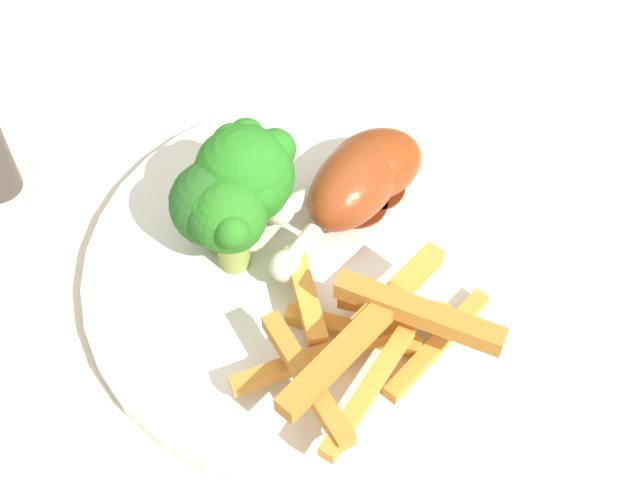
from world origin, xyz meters
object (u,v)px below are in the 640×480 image
(dining_table, at_px, (212,337))
(chicken_drumstick_near, at_px, (352,186))
(broccoli_floret_front, at_px, (213,205))
(broccoli_floret_back, at_px, (224,218))
(chicken_drumstick_far, at_px, (367,169))
(dinner_plate, at_px, (320,266))
(carrot_fries_pile, at_px, (367,333))
(broccoli_floret_middle, at_px, (246,171))

(dining_table, bearing_deg, chicken_drumstick_near, -118.07)
(broccoli_floret_front, relative_size, broccoli_floret_back, 0.97)
(broccoli_floret_front, height_order, chicken_drumstick_far, broccoli_floret_front)
(dining_table, xyz_separation_m, chicken_drumstick_near, (-0.05, -0.09, 0.14))
(dinner_plate, distance_m, chicken_drumstick_far, 0.07)
(broccoli_floret_front, height_order, chicken_drumstick_near, broccoli_floret_front)
(chicken_drumstick_near, bearing_deg, dining_table, 61.93)
(dining_table, height_order, broccoli_floret_front, broccoli_floret_front)
(dinner_plate, relative_size, broccoli_floret_front, 4.48)
(broccoli_floret_front, xyz_separation_m, carrot_fries_pile, (-0.11, -0.01, -0.01))
(dinner_plate, xyz_separation_m, broccoli_floret_front, (0.05, 0.04, 0.04))
(broccoli_floret_middle, relative_size, chicken_drumstick_far, 0.67)
(dining_table, bearing_deg, broccoli_floret_middle, -110.59)
(carrot_fries_pile, relative_size, chicken_drumstick_near, 1.12)
(dining_table, distance_m, broccoli_floret_middle, 0.17)
(broccoli_floret_middle, relative_size, chicken_drumstick_near, 0.58)
(carrot_fries_pile, xyz_separation_m, chicken_drumstick_far, (0.09, -0.08, -0.01))
(dining_table, distance_m, carrot_fries_pile, 0.19)
(carrot_fries_pile, bearing_deg, dining_table, 9.41)
(chicken_drumstick_far, bearing_deg, carrot_fries_pile, 135.61)
(dining_table, bearing_deg, broccoli_floret_front, -147.19)
(carrot_fries_pile, relative_size, chicken_drumstick_far, 1.28)
(chicken_drumstick_near, bearing_deg, broccoli_floret_front, 67.68)
(chicken_drumstick_near, bearing_deg, carrot_fries_pile, 140.33)
(broccoli_floret_middle, distance_m, chicken_drumstick_near, 0.07)
(dining_table, xyz_separation_m, broccoli_floret_back, (-0.03, -0.01, 0.16))
(dinner_plate, xyz_separation_m, carrot_fries_pile, (-0.06, 0.03, 0.03))
(dining_table, relative_size, broccoli_floret_front, 17.38)
(broccoli_floret_middle, height_order, chicken_drumstick_near, broccoli_floret_middle)
(broccoli_floret_back, height_order, chicken_drumstick_far, broccoli_floret_back)
(chicken_drumstick_near, bearing_deg, dinner_plate, 111.83)
(broccoli_floret_middle, distance_m, broccoli_floret_back, 0.03)
(broccoli_floret_front, height_order, carrot_fries_pile, broccoli_floret_front)
(broccoli_floret_front, bearing_deg, dinner_plate, -142.80)
(dinner_plate, xyz_separation_m, broccoli_floret_middle, (0.05, 0.01, 0.05))
(broccoli_floret_front, height_order, broccoli_floret_middle, broccoli_floret_middle)
(dining_table, relative_size, broccoli_floret_middle, 14.74)
(dinner_plate, bearing_deg, dining_table, 36.22)
(broccoli_floret_middle, xyz_separation_m, chicken_drumstick_near, (-0.03, -0.05, -0.03))
(carrot_fries_pile, bearing_deg, broccoli_floret_back, 8.27)
(dinner_plate, relative_size, chicken_drumstick_far, 2.53)
(dining_table, xyz_separation_m, broccoli_floret_front, (-0.01, -0.01, 0.15))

